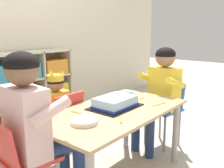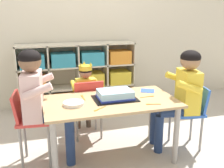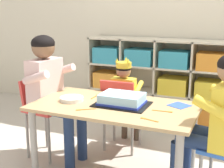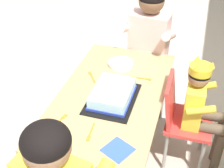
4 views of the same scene
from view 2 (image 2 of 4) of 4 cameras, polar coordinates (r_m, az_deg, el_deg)
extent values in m
plane|color=#BCB2A3|center=(2.65, -0.30, -15.40)|extent=(16.00, 16.00, 0.00)
cube|color=beige|center=(3.89, -7.50, 17.11)|extent=(6.58, 0.10, 2.94)
cube|color=beige|center=(3.92, -7.80, 2.25)|extent=(1.62, 0.01, 0.92)
cube|color=beige|center=(3.74, -19.61, 0.77)|extent=(0.02, 0.33, 0.92)
cube|color=beige|center=(3.73, -13.49, 1.25)|extent=(0.02, 0.33, 0.92)
cube|color=beige|center=(3.77, -7.42, 1.71)|extent=(0.02, 0.33, 0.92)
cube|color=beige|center=(3.85, -1.53, 2.13)|extent=(0.02, 0.33, 0.92)
cube|color=beige|center=(3.97, 4.06, 2.52)|extent=(0.02, 0.33, 0.92)
cube|color=beige|center=(3.90, -7.18, -4.73)|extent=(1.62, 0.33, 0.02)
cube|color=beige|center=(3.81, -7.34, -0.49)|extent=(1.62, 0.33, 0.02)
cube|color=beige|center=(3.74, -7.50, 3.95)|extent=(1.62, 0.33, 0.02)
cube|color=beige|center=(3.69, -7.67, 8.53)|extent=(1.62, 0.33, 0.02)
cube|color=orange|center=(3.81, -16.14, -4.15)|extent=(0.31, 0.26, 0.18)
cube|color=orange|center=(3.83, -10.15, -3.66)|extent=(0.31, 0.26, 0.18)
cube|color=teal|center=(3.89, -4.28, -3.15)|extent=(0.31, 0.26, 0.18)
cube|color=orange|center=(3.99, 1.35, -2.62)|extent=(0.31, 0.26, 0.18)
cube|color=orange|center=(3.72, -16.49, 0.22)|extent=(0.31, 0.26, 0.18)
cube|color=yellow|center=(3.80, -4.37, 1.15)|extent=(0.31, 0.26, 0.18)
cube|color=yellow|center=(3.90, 1.38, 1.57)|extent=(0.31, 0.26, 0.18)
cube|color=teal|center=(3.66, -16.86, 4.76)|extent=(0.31, 0.26, 0.18)
cube|color=teal|center=(3.68, -10.60, 5.22)|extent=(0.31, 0.26, 0.18)
cube|color=teal|center=(3.74, -4.47, 5.62)|extent=(0.31, 0.26, 0.18)
cube|color=orange|center=(3.84, 1.41, 5.93)|extent=(0.31, 0.26, 0.18)
cube|color=tan|center=(2.41, -0.32, -3.80)|extent=(1.20, 0.65, 0.02)
cylinder|color=#9E9993|center=(2.20, -12.31, -14.41)|extent=(0.05, 0.05, 0.55)
cylinder|color=#9E9993|center=(2.49, 13.69, -10.75)|extent=(0.05, 0.05, 0.55)
cylinder|color=#9E9993|center=(2.68, -13.24, -8.78)|extent=(0.05, 0.05, 0.55)
cylinder|color=#9E9993|center=(2.92, 8.49, -6.39)|extent=(0.05, 0.05, 0.55)
cube|color=red|center=(2.91, -5.52, -4.65)|extent=(0.33, 0.30, 0.03)
cube|color=red|center=(2.73, -5.00, -2.47)|extent=(0.30, 0.07, 0.30)
cylinder|color=gray|center=(3.11, -3.49, -6.87)|extent=(0.02, 0.02, 0.35)
cylinder|color=gray|center=(3.07, -8.34, -7.38)|extent=(0.02, 0.02, 0.35)
cylinder|color=gray|center=(2.90, -2.34, -8.62)|extent=(0.02, 0.02, 0.35)
cylinder|color=gray|center=(2.85, -7.55, -9.21)|extent=(0.02, 0.02, 0.35)
cube|color=yellow|center=(2.87, -5.64, -1.69)|extent=(0.21, 0.12, 0.29)
sphere|color=#997051|center=(2.81, -5.76, 2.53)|extent=(0.13, 0.13, 0.13)
ellipsoid|color=black|center=(2.81, -5.77, 2.92)|extent=(0.14, 0.14, 0.10)
cylinder|color=yellow|center=(2.80, -5.79, 3.52)|extent=(0.14, 0.14, 0.05)
cone|color=yellow|center=(2.85, -6.05, 4.59)|extent=(0.04, 0.04, 0.04)
cone|color=yellow|center=(2.78, -4.63, 4.34)|extent=(0.04, 0.04, 0.04)
cone|color=yellow|center=(2.76, -6.77, 4.19)|extent=(0.04, 0.04, 0.04)
cylinder|color=brown|center=(3.02, -4.82, -3.13)|extent=(0.07, 0.21, 0.07)
cylinder|color=brown|center=(2.99, -7.18, -3.35)|extent=(0.07, 0.21, 0.07)
cylinder|color=brown|center=(3.19, -5.15, -6.17)|extent=(0.06, 0.06, 0.37)
cylinder|color=brown|center=(3.17, -7.39, -6.40)|extent=(0.06, 0.06, 0.37)
cylinder|color=yellow|center=(2.92, -3.44, -0.03)|extent=(0.05, 0.17, 0.10)
cylinder|color=yellow|center=(2.87, -8.29, -0.43)|extent=(0.05, 0.17, 0.10)
cube|color=red|center=(2.47, -16.33, -7.31)|extent=(0.33, 0.33, 0.03)
cube|color=red|center=(2.44, -19.81, -4.57)|extent=(0.09, 0.28, 0.24)
cylinder|color=gray|center=(2.44, -13.37, -13.12)|extent=(0.02, 0.02, 0.42)
cylinder|color=gray|center=(2.66, -13.14, -10.60)|extent=(0.02, 0.02, 0.42)
cylinder|color=gray|center=(2.47, -18.99, -13.25)|extent=(0.02, 0.02, 0.42)
cylinder|color=gray|center=(2.68, -18.27, -10.75)|extent=(0.02, 0.02, 0.42)
cube|color=beige|center=(2.39, -16.73, -2.51)|extent=(0.19, 0.32, 0.42)
sphere|color=brown|center=(2.32, -17.34, 4.78)|extent=(0.19, 0.19, 0.19)
ellipsoid|color=black|center=(2.31, -17.40, 5.47)|extent=(0.19, 0.19, 0.14)
cylinder|color=navy|center=(2.36, -12.96, -7.19)|extent=(0.31, 0.13, 0.10)
cylinder|color=navy|center=(2.52, -12.81, -5.60)|extent=(0.31, 0.13, 0.10)
cylinder|color=navy|center=(2.46, -9.02, -12.37)|extent=(0.08, 0.08, 0.44)
cylinder|color=navy|center=(2.62, -9.14, -10.53)|extent=(0.08, 0.08, 0.44)
cylinder|color=beige|center=(2.20, -15.81, -1.53)|extent=(0.25, 0.09, 0.14)
cylinder|color=beige|center=(2.52, -15.16, 0.74)|extent=(0.25, 0.09, 0.14)
cube|color=blue|center=(2.78, 15.73, -5.77)|extent=(0.35, 0.35, 0.03)
cube|color=blue|center=(2.79, 18.62, -2.96)|extent=(0.11, 0.29, 0.25)
cylinder|color=gray|center=(2.92, 12.33, -8.64)|extent=(0.02, 0.02, 0.37)
cylinder|color=gray|center=(2.71, 13.97, -10.74)|extent=(0.02, 0.02, 0.37)
cylinder|color=gray|center=(3.00, 16.74, -8.26)|extent=(0.02, 0.02, 0.37)
cylinder|color=gray|center=(2.80, 18.68, -10.24)|extent=(0.02, 0.02, 0.37)
cube|color=yellow|center=(2.71, 16.07, -1.49)|extent=(0.21, 0.32, 0.42)
sphere|color=#997051|center=(2.63, 16.58, 4.96)|extent=(0.19, 0.19, 0.19)
ellipsoid|color=black|center=(2.63, 16.63, 5.57)|extent=(0.19, 0.19, 0.14)
cylinder|color=navy|center=(2.79, 12.24, -4.59)|extent=(0.31, 0.15, 0.10)
cylinder|color=navy|center=(2.63, 13.46, -5.94)|extent=(0.31, 0.15, 0.10)
cylinder|color=navy|center=(2.83, 9.06, -8.99)|extent=(0.08, 0.08, 0.39)
cylinder|color=navy|center=(2.68, 10.08, -10.58)|extent=(0.08, 0.08, 0.39)
cylinder|color=yellow|center=(2.81, 13.80, 1.28)|extent=(0.25, 0.11, 0.14)
cylinder|color=yellow|center=(2.51, 16.40, -0.67)|extent=(0.25, 0.11, 0.14)
cube|color=black|center=(2.44, 0.65, -3.16)|extent=(0.39, 0.28, 0.01)
cube|color=#9ED1EF|center=(2.42, 0.65, -2.22)|extent=(0.31, 0.22, 0.08)
cube|color=#283DB2|center=(2.43, 0.65, -2.89)|extent=(0.32, 0.23, 0.02)
cylinder|color=white|center=(2.30, -8.31, -4.20)|extent=(0.18, 0.18, 0.03)
cube|color=#3356B7|center=(2.70, 7.69, -1.44)|extent=(0.18, 0.18, 0.00)
cube|color=orange|center=(2.33, 9.39, -4.30)|extent=(0.09, 0.03, 0.00)
cube|color=orange|center=(2.32, 7.80, -4.33)|extent=(0.04, 0.03, 0.00)
cube|color=orange|center=(2.51, 7.22, -2.78)|extent=(0.11, 0.02, 0.00)
cube|color=orange|center=(2.54, 8.67, -2.59)|extent=(0.04, 0.02, 0.00)
cube|color=orange|center=(2.47, -6.17, -3.05)|extent=(0.01, 0.11, 0.00)
cube|color=orange|center=(2.54, -6.53, -2.53)|extent=(0.02, 0.04, 0.00)
cube|color=orange|center=(2.22, -2.26, -5.18)|extent=(0.09, 0.07, 0.00)
cube|color=orange|center=(2.17, -3.49, -5.71)|extent=(0.04, 0.04, 0.00)
camera|label=1|loc=(1.33, -52.28, 0.63)|focal=40.20mm
camera|label=3|loc=(1.50, 69.44, 2.16)|focal=51.48mm
camera|label=4|loc=(3.40, 23.88, 21.15)|focal=49.47mm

